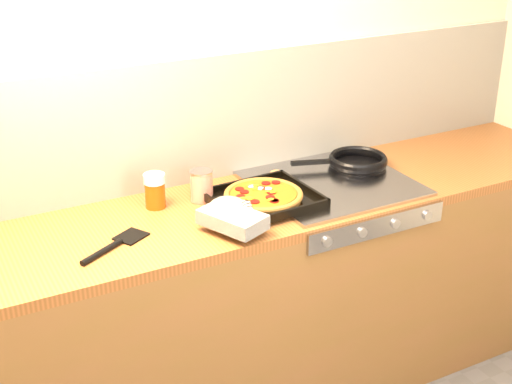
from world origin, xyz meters
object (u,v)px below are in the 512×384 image
pizza_on_tray (254,202)px  frying_pan (356,161)px  tomato_can (202,186)px  juice_glass (155,190)px

pizza_on_tray → frying_pan: (0.57, 0.16, -0.00)m
tomato_can → juice_glass: 0.18m
pizza_on_tray → juice_glass: 0.37m
pizza_on_tray → tomato_can: tomato_can is taller
frying_pan → juice_glass: size_ratio=3.25×
pizza_on_tray → juice_glass: (-0.30, 0.21, 0.03)m
frying_pan → tomato_can: size_ratio=3.50×
tomato_can → juice_glass: size_ratio=0.93×
tomato_can → pizza_on_tray: bearing=-55.0°
frying_pan → juice_glass: (-0.87, 0.05, 0.03)m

